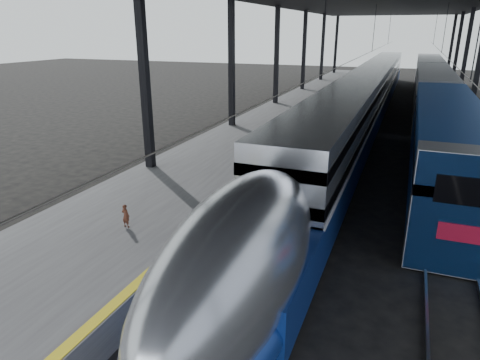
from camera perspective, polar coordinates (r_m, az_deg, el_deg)
The scene contains 7 objects.
ground at distance 14.36m, azimuth -2.61°, elevation -10.21°, with size 160.00×160.00×0.00m, color black.
platform at distance 33.21m, azimuth 5.98°, elevation 7.86°, with size 6.00×80.00×1.00m, color #4C4C4F.
yellow_strip at distance 32.49m, azimuth 10.82°, elevation 8.27°, with size 0.30×80.00×0.01m, color yellow.
rails at distance 32.15m, azimuth 19.86°, elevation 5.66°, with size 6.52×80.00×0.16m.
tgv_train at distance 36.04m, azimuth 16.49°, elevation 10.33°, with size 2.82×65.20×4.04m.
second_train at distance 40.38m, azimuth 24.34°, elevation 10.44°, with size 2.82×56.05×3.89m.
child at distance 14.39m, azimuth -15.00°, elevation -4.63°, with size 0.29×0.19×0.79m, color #4D2619.
Camera 1 is at (5.17, -11.37, 7.09)m, focal length 32.00 mm.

